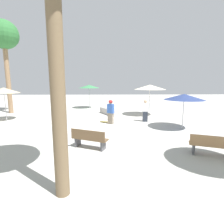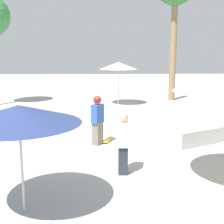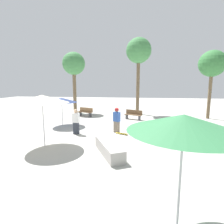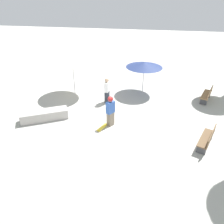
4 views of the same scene
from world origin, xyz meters
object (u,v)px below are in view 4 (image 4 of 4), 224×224
bench_near (207,139)px  bystander_watching (107,91)px  concrete_ledge (44,115)px  shade_umbrella_navy (144,64)px  bench_far (207,95)px  skateboard (102,127)px  shade_umbrella_cream (72,58)px  skater_main (110,110)px

bench_near → bystander_watching: bearing=79.8°
concrete_ledge → bench_near: (8.21, -0.93, 0.15)m
shade_umbrella_navy → concrete_ledge: bearing=-138.8°
bench_near → shade_umbrella_navy: bearing=54.0°
bench_far → skateboard: bearing=146.6°
shade_umbrella_navy → skateboard: bearing=-110.8°
bench_far → bystander_watching: 6.31m
skateboard → bystander_watching: bearing=-151.0°
shade_umbrella_cream → skateboard: bearing=-54.5°
bench_near → shade_umbrella_cream: shade_umbrella_cream is taller
skateboard → concrete_ledge: concrete_ledge is taller
bench_near → shade_umbrella_navy: size_ratio=0.69×
bystander_watching → bench_far: bearing=104.2°
skater_main → concrete_ledge: skater_main is taller
concrete_ledge → bystander_watching: bearing=41.3°
bench_far → shade_umbrella_cream: size_ratio=0.63×
bench_far → shade_umbrella_navy: (-4.06, 0.60, 1.54)m
bench_far → shade_umbrella_cream: shade_umbrella_cream is taller
bench_near → skateboard: bearing=106.5°
skater_main → bystander_watching: size_ratio=1.04×
skater_main → bench_far: skater_main is taller
skater_main → concrete_ledge: 3.68m
skater_main → bystander_watching: 2.62m
shade_umbrella_navy → shade_umbrella_cream: bearing=-167.5°
skateboard → bench_near: 4.99m
bench_near → bench_far: size_ratio=0.99×
bench_far → skater_main: bearing=145.8°
skater_main → bench_near: (4.58, -0.99, -0.47)m
bench_far → bystander_watching: bearing=122.8°
shade_umbrella_cream → bystander_watching: bearing=-19.8°
shade_umbrella_cream → concrete_ledge: bearing=-99.7°
bench_near → bench_far: 4.86m
skater_main → shade_umbrella_navy: (1.45, 4.38, 1.07)m
shade_umbrella_navy → bench_near: bearing=-59.8°
skateboard → shade_umbrella_navy: shade_umbrella_navy is taller
shade_umbrella_cream → bystander_watching: (2.37, -0.85, -1.63)m
bench_far → concrete_ledge: bearing=134.2°
concrete_ledge → shade_umbrella_cream: shade_umbrella_cream is taller
skater_main → shade_umbrella_navy: shade_umbrella_navy is taller
skater_main → shade_umbrella_cream: size_ratio=0.63×
concrete_ledge → bench_far: size_ratio=1.53×
bench_near → bystander_watching: (-5.24, 3.53, 0.37)m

